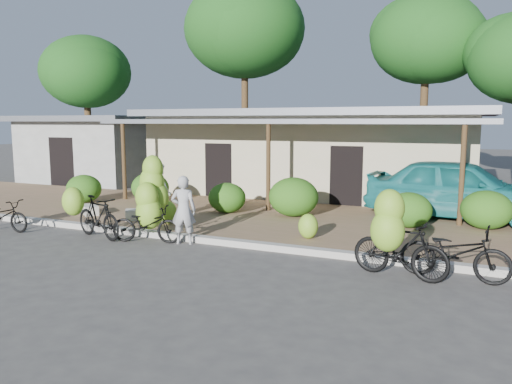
% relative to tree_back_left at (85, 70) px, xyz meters
% --- Properties ---
extents(ground, '(100.00, 100.00, 0.00)m').
position_rel_tree_back_left_xyz_m(ground, '(13.69, -13.11, -5.62)').
color(ground, '#454240').
rests_on(ground, ground).
extents(sidewalk, '(60.00, 6.00, 0.12)m').
position_rel_tree_back_left_xyz_m(sidewalk, '(13.69, -8.11, -5.56)').
color(sidewalk, '#90694D').
rests_on(sidewalk, ground).
extents(curb, '(60.00, 0.25, 0.15)m').
position_rel_tree_back_left_xyz_m(curb, '(13.69, -11.11, -5.55)').
color(curb, '#A8A399').
rests_on(curb, ground).
extents(shop_main, '(13.00, 8.50, 3.35)m').
position_rel_tree_back_left_xyz_m(shop_main, '(13.69, -2.18, -3.90)').
color(shop_main, '#C3B293').
rests_on(shop_main, ground).
extents(shop_grey, '(7.00, 6.00, 3.15)m').
position_rel_tree_back_left_xyz_m(shop_grey, '(2.69, -2.12, -4.00)').
color(shop_grey, '#A1A29D').
rests_on(shop_grey, ground).
extents(tree_back_left, '(4.91, 4.77, 7.45)m').
position_rel_tree_back_left_xyz_m(tree_back_left, '(0.00, 0.00, 0.00)').
color(tree_back_left, '#45301B').
rests_on(tree_back_left, ground).
extents(tree_far_center, '(6.30, 6.27, 10.14)m').
position_rel_tree_back_left_xyz_m(tree_far_center, '(8.00, 3.00, 2.11)').
color(tree_far_center, '#45301B').
rests_on(tree_far_center, ground).
extents(tree_center_right, '(5.20, 5.08, 8.67)m').
position_rel_tree_back_left_xyz_m(tree_center_right, '(17.00, 3.50, 1.11)').
color(tree_center_right, '#45301B').
rests_on(tree_center_right, ground).
extents(hedge_0, '(1.23, 1.11, 0.96)m').
position_rel_tree_back_left_xyz_m(hedge_0, '(7.29, -8.19, -5.02)').
color(hedge_0, '#205112').
rests_on(hedge_0, sidewalk).
extents(hedge_1, '(1.33, 1.19, 1.03)m').
position_rel_tree_back_left_xyz_m(hedge_1, '(9.39, -7.28, -4.98)').
color(hedge_1, '#205112').
rests_on(hedge_1, sidewalk).
extents(hedge_2, '(1.18, 1.06, 0.92)m').
position_rel_tree_back_left_xyz_m(hedge_2, '(12.70, -7.91, -5.04)').
color(hedge_2, '#205112').
rests_on(hedge_2, sidewalk).
extents(hedge_3, '(1.48, 1.33, 1.15)m').
position_rel_tree_back_left_xyz_m(hedge_3, '(14.76, -7.64, -4.93)').
color(hedge_3, '#205112').
rests_on(hedge_3, sidewalk).
extents(hedge_4, '(1.20, 1.08, 0.93)m').
position_rel_tree_back_left_xyz_m(hedge_4, '(18.06, -7.87, -5.04)').
color(hedge_4, '#205112').
rests_on(hedge_4, sidewalk).
extents(hedge_5, '(1.30, 1.17, 1.01)m').
position_rel_tree_back_left_xyz_m(hedge_5, '(19.93, -7.25, -5.00)').
color(hedge_5, '#205112').
rests_on(hedge_5, sidewalk).
extents(bike_left, '(1.84, 1.35, 1.35)m').
position_rel_tree_back_left_xyz_m(bike_left, '(11.06, -11.88, -5.01)').
color(bike_left, black).
rests_on(bike_left, ground).
extents(bike_center, '(1.80, 1.36, 2.08)m').
position_rel_tree_back_left_xyz_m(bike_center, '(12.38, -11.40, -4.79)').
color(bike_center, black).
rests_on(bike_center, ground).
extents(bike_right, '(1.90, 1.34, 1.74)m').
position_rel_tree_back_left_xyz_m(bike_right, '(18.40, -12.16, -4.91)').
color(bike_right, black).
rests_on(bike_right, ground).
extents(bike_far_right, '(2.01, 0.85, 1.03)m').
position_rel_tree_back_left_xyz_m(bike_far_right, '(19.37, -11.71, -5.11)').
color(bike_far_right, black).
rests_on(bike_far_right, ground).
extents(loose_banana_a, '(0.51, 0.43, 0.64)m').
position_rel_tree_back_left_xyz_m(loose_banana_a, '(11.99, -10.06, -5.18)').
color(loose_banana_a, '#79B82E').
rests_on(loose_banana_a, sidewalk).
extents(loose_banana_b, '(0.47, 0.40, 0.59)m').
position_rel_tree_back_left_xyz_m(loose_banana_b, '(11.64, -10.24, -5.21)').
color(loose_banana_b, '#79B82E').
rests_on(loose_banana_b, sidewalk).
extents(loose_banana_c, '(0.48, 0.41, 0.60)m').
position_rel_tree_back_left_xyz_m(loose_banana_c, '(16.04, -10.16, -5.20)').
color(loose_banana_c, '#79B82E').
rests_on(loose_banana_c, sidewalk).
extents(sack_near, '(0.92, 0.82, 0.30)m').
position_rel_tree_back_left_xyz_m(sack_near, '(10.96, -9.90, -5.35)').
color(sack_near, silver).
rests_on(sack_near, sidewalk).
extents(sack_far, '(0.83, 0.75, 0.28)m').
position_rel_tree_back_left_xyz_m(sack_far, '(9.06, -9.87, -5.36)').
color(sack_far, silver).
rests_on(sack_far, sidewalk).
extents(vendor, '(0.69, 0.56, 1.64)m').
position_rel_tree_back_left_xyz_m(vendor, '(13.36, -11.41, -4.80)').
color(vendor, '#9A9A9A').
rests_on(vendor, ground).
extents(bystander, '(1.01, 0.97, 1.65)m').
position_rel_tree_back_left_xyz_m(bystander, '(11.57, -9.84, -4.68)').
color(bystander, white).
rests_on(bystander, sidewalk).
extents(teal_van, '(5.27, 2.40, 1.75)m').
position_rel_tree_back_left_xyz_m(teal_van, '(19.21, -6.11, -4.63)').
color(teal_van, '#197274').
rests_on(teal_van, sidewalk).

